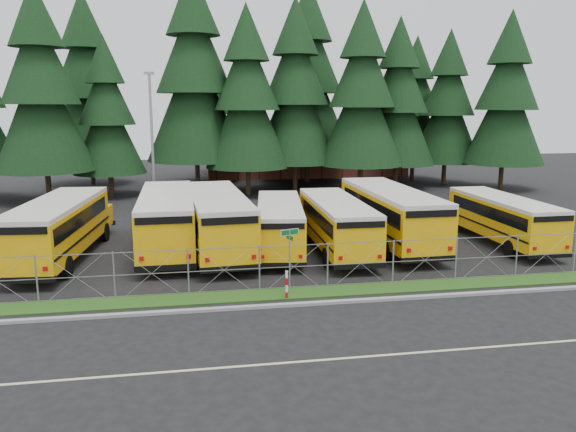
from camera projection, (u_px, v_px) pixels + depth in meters
The scene contains 29 objects.
ground at pixel (343, 279), 25.81m from camera, with size 120.00×120.00×0.00m, color black.
curb at pixel (363, 300), 22.80m from camera, with size 50.00×0.25×0.12m, color gray.
grass_verge at pixel (354, 290), 24.16m from camera, with size 50.00×1.40×0.06m, color #194112.
road_lane_line at pixel (409, 353), 18.08m from camera, with size 50.00×0.12×0.01m, color beige.
chainlink_fence at pixel (350, 264), 24.65m from camera, with size 44.00×0.10×2.00m, color #999CA1, non-canonical shape.
brick_building at pixel (303, 148), 64.89m from camera, with size 22.00×10.00×6.00m, color brown.
bus_0 at pixel (61, 230), 28.84m from camera, with size 2.80×11.87×3.11m, color #E9A507, non-canonical shape.
bus_2 at pixel (167, 222), 30.65m from camera, with size 2.88×12.20×3.20m, color #E9A507, non-canonical shape.
bus_3 at pixel (217, 222), 30.48m from camera, with size 2.90×12.28×3.22m, color #E9A507, non-canonical shape.
bus_4 at pixel (279, 226), 30.69m from camera, with size 2.43×10.31×2.70m, color #E9A507, non-canonical shape.
bus_5 at pixel (335, 225), 30.59m from camera, with size 2.57×10.90×2.86m, color #E9A507, non-canonical shape.
bus_6 at pixel (388, 216), 32.08m from camera, with size 2.91×12.32×3.23m, color #E9A507, non-canonical shape.
bus_east at pixel (499, 220), 32.24m from camera, with size 2.46×10.41×2.73m, color #E9A507, non-canonical shape.
street_sign at pixel (290, 247), 23.39m from camera, with size 0.80×0.53×2.81m.
striped_bollard at pixel (287, 285), 23.04m from camera, with size 0.11×0.11×1.20m, color #B20C0C.
light_standard at pixel (152, 138), 40.19m from camera, with size 0.70×0.35×10.14m.
conifer_1 at pixel (41, 94), 44.65m from camera, with size 7.90×7.90×17.48m, color black, non-canonical shape.
conifer_2 at pixel (107, 117), 47.84m from camera, with size 6.19×6.19×13.70m, color black, non-canonical shape.
conifer_3 at pixel (195, 82), 49.84m from camera, with size 8.87×8.87×19.63m, color black, non-canonical shape.
conifer_4 at pixel (247, 101), 48.75m from camera, with size 7.42×7.42×16.40m, color black, non-canonical shape.
conifer_5 at pixel (295, 95), 51.18m from camera, with size 7.86×7.86×17.39m, color black, non-canonical shape.
conifer_6 at pixel (362, 98), 49.86m from camera, with size 7.64×7.64×16.90m, color black, non-canonical shape.
conifer_7 at pixel (398, 104), 52.15m from camera, with size 7.16×7.16×15.83m, color black, non-canonical shape.
conifer_8 at pixel (447, 108), 55.35m from camera, with size 6.83×6.83×15.11m, color black, non-canonical shape.
conifer_9 at pixel (507, 101), 51.84m from camera, with size 7.40×7.40×16.36m, color black, non-canonical shape.
conifer_10 at pixel (87, 89), 54.61m from camera, with size 8.45×8.45×18.68m, color black, non-canonical shape.
conifer_11 at pixel (208, 107), 56.86m from camera, with size 6.92×6.92×15.31m, color black, non-canonical shape.
conifer_12 at pixel (308, 83), 56.57m from camera, with size 9.01×9.01×19.94m, color black, non-canonical shape.
conifer_13 at pixel (415, 109), 58.61m from camera, with size 6.72×6.72×14.87m, color black, non-canonical shape.
Camera 1 is at (-6.70, -23.96, 7.88)m, focal length 35.00 mm.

